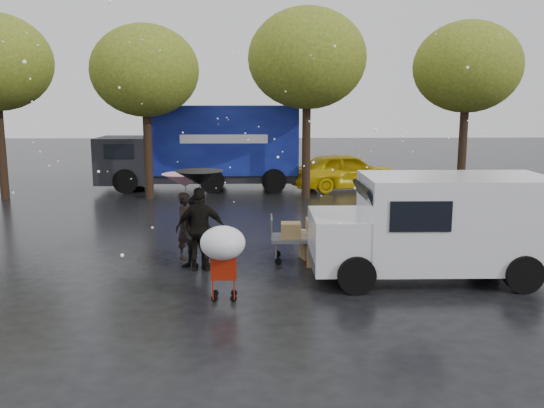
{
  "coord_description": "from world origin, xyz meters",
  "views": [
    {
      "loc": [
        0.73,
        -11.88,
        3.76
      ],
      "look_at": [
        1.0,
        1.0,
        1.41
      ],
      "focal_mm": 38.0,
      "sensor_mm": 36.0,
      "label": 1
    }
  ],
  "objects_px": {
    "blue_truck": "(206,147)",
    "person_pink": "(186,226)",
    "vendor_cart": "(307,231)",
    "shopping_cart": "(223,247)",
    "person_black": "(201,229)",
    "yellow_taxi": "(345,171)",
    "white_van": "(436,225)"
  },
  "relations": [
    {
      "from": "person_pink",
      "to": "vendor_cart",
      "type": "xyz_separation_m",
      "value": [
        2.85,
        -0.29,
        -0.07
      ]
    },
    {
      "from": "vendor_cart",
      "to": "white_van",
      "type": "bearing_deg",
      "value": -28.14
    },
    {
      "from": "person_black",
      "to": "vendor_cart",
      "type": "relative_size",
      "value": 1.23
    },
    {
      "from": "vendor_cart",
      "to": "yellow_taxi",
      "type": "relative_size",
      "value": 0.33
    },
    {
      "from": "person_black",
      "to": "blue_truck",
      "type": "distance_m",
      "value": 11.92
    },
    {
      "from": "shopping_cart",
      "to": "person_pink",
      "type": "bearing_deg",
      "value": 109.27
    },
    {
      "from": "blue_truck",
      "to": "vendor_cart",
      "type": "bearing_deg",
      "value": -73.24
    },
    {
      "from": "person_black",
      "to": "person_pink",
      "type": "bearing_deg",
      "value": -67.03
    },
    {
      "from": "white_van",
      "to": "blue_truck",
      "type": "bearing_deg",
      "value": 115.39
    },
    {
      "from": "blue_truck",
      "to": "person_black",
      "type": "bearing_deg",
      "value": -85.41
    },
    {
      "from": "person_black",
      "to": "blue_truck",
      "type": "relative_size",
      "value": 0.23
    },
    {
      "from": "shopping_cart",
      "to": "white_van",
      "type": "xyz_separation_m",
      "value": [
        4.38,
        1.36,
        0.1
      ]
    },
    {
      "from": "shopping_cart",
      "to": "white_van",
      "type": "distance_m",
      "value": 4.59
    },
    {
      "from": "yellow_taxi",
      "to": "person_black",
      "type": "bearing_deg",
      "value": 140.37
    },
    {
      "from": "shopping_cart",
      "to": "white_van",
      "type": "relative_size",
      "value": 0.3
    },
    {
      "from": "white_van",
      "to": "vendor_cart",
      "type": "bearing_deg",
      "value": 151.86
    },
    {
      "from": "shopping_cart",
      "to": "blue_truck",
      "type": "relative_size",
      "value": 0.18
    },
    {
      "from": "blue_truck",
      "to": "yellow_taxi",
      "type": "height_order",
      "value": "blue_truck"
    },
    {
      "from": "vendor_cart",
      "to": "yellow_taxi",
      "type": "distance_m",
      "value": 11.14
    },
    {
      "from": "vendor_cart",
      "to": "yellow_taxi",
      "type": "bearing_deg",
      "value": 77.06
    },
    {
      "from": "shopping_cart",
      "to": "person_black",
      "type": "bearing_deg",
      "value": 106.75
    },
    {
      "from": "person_black",
      "to": "shopping_cart",
      "type": "relative_size",
      "value": 1.28
    },
    {
      "from": "blue_truck",
      "to": "person_pink",
      "type": "bearing_deg",
      "value": -87.33
    },
    {
      "from": "person_black",
      "to": "vendor_cart",
      "type": "bearing_deg",
      "value": -165.26
    },
    {
      "from": "white_van",
      "to": "blue_truck",
      "type": "xyz_separation_m",
      "value": [
        -5.95,
        12.54,
        0.6
      ]
    },
    {
      "from": "white_van",
      "to": "blue_truck",
      "type": "relative_size",
      "value": 0.59
    },
    {
      "from": "white_van",
      "to": "yellow_taxi",
      "type": "relative_size",
      "value": 1.07
    },
    {
      "from": "vendor_cart",
      "to": "blue_truck",
      "type": "xyz_separation_m",
      "value": [
        -3.36,
        11.16,
        1.03
      ]
    },
    {
      "from": "vendor_cart",
      "to": "shopping_cart",
      "type": "xyz_separation_m",
      "value": [
        -1.79,
        -2.75,
        0.34
      ]
    },
    {
      "from": "person_pink",
      "to": "white_van",
      "type": "bearing_deg",
      "value": -75.23
    },
    {
      "from": "white_van",
      "to": "person_black",
      "type": "bearing_deg",
      "value": 172.1
    },
    {
      "from": "person_black",
      "to": "blue_truck",
      "type": "height_order",
      "value": "blue_truck"
    }
  ]
}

